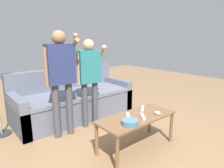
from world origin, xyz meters
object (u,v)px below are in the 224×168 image
(game_remote_nunchuk, at_px, (157,113))
(game_remote_wand_near, at_px, (143,108))
(coffee_table, at_px, (137,121))
(game_remote_wand_far, at_px, (143,117))
(snack_bowl, at_px, (130,122))
(player_center, at_px, (89,73))
(couch, at_px, (73,100))
(player_left, at_px, (61,72))
(game_remote_wand_spare, at_px, (128,115))

(game_remote_nunchuk, height_order, game_remote_wand_near, game_remote_nunchuk)
(coffee_table, xyz_separation_m, game_remote_nunchuk, (0.25, -0.14, 0.09))
(coffee_table, distance_m, game_remote_wand_far, 0.11)
(snack_bowl, xyz_separation_m, player_center, (0.17, 1.10, 0.41))
(couch, height_order, coffee_table, couch)
(coffee_table, xyz_separation_m, snack_bowl, (-0.25, -0.12, 0.09))
(coffee_table, distance_m, game_remote_nunchuk, 0.29)
(player_center, height_order, player_left, player_left)
(coffee_table, distance_m, game_remote_wand_near, 0.28)
(player_center, bearing_deg, coffee_table, -85.63)
(player_left, relative_size, game_remote_wand_far, 10.18)
(couch, xyz_separation_m, game_remote_wand_spare, (-0.02, -1.50, 0.17))
(snack_bowl, relative_size, game_remote_wand_near, 1.32)
(coffee_table, xyz_separation_m, game_remote_wand_spare, (-0.10, 0.07, 0.08))
(snack_bowl, height_order, game_remote_wand_spare, snack_bowl)
(couch, xyz_separation_m, game_remote_wand_near, (0.32, -1.45, 0.17))
(couch, bearing_deg, game_remote_wand_near, -77.51)
(player_center, bearing_deg, snack_bowl, -98.98)
(snack_bowl, bearing_deg, coffee_table, 25.50)
(player_left, xyz_separation_m, game_remote_wand_spare, (0.48, -0.88, -0.50))
(coffee_table, bearing_deg, game_remote_wand_spare, 146.06)
(couch, height_order, game_remote_nunchuk, couch)
(player_left, bearing_deg, game_remote_nunchuk, -52.84)
(couch, xyz_separation_m, player_left, (-0.50, -0.62, 0.68))
(game_remote_wand_far, bearing_deg, snack_bowl, -171.47)
(game_remote_nunchuk, xyz_separation_m, player_left, (-0.82, 1.09, 0.50))
(couch, height_order, game_remote_wand_near, couch)
(player_center, bearing_deg, game_remote_wand_near, -69.76)
(game_remote_wand_near, distance_m, game_remote_wand_far, 0.30)
(snack_bowl, height_order, game_remote_wand_far, snack_bowl)
(player_left, relative_size, game_remote_wand_near, 10.51)
(game_remote_nunchuk, bearing_deg, snack_bowl, 177.99)
(snack_bowl, height_order, player_left, player_left)
(snack_bowl, height_order, game_remote_nunchuk, snack_bowl)
(player_center, xyz_separation_m, game_remote_wand_far, (0.10, -1.06, -0.43))
(coffee_table, relative_size, game_remote_wand_far, 7.11)
(player_center, xyz_separation_m, game_remote_wand_spare, (-0.02, -0.92, -0.43))
(player_center, bearing_deg, game_remote_wand_spare, -91.44)
(player_left, height_order, game_remote_wand_far, player_left)
(couch, xyz_separation_m, player_center, (0.00, -0.58, 0.60))
(player_center, bearing_deg, game_remote_nunchuk, -74.05)
(coffee_table, bearing_deg, player_center, 94.37)
(couch, distance_m, coffee_table, 1.57)
(player_center, height_order, game_remote_wand_far, player_center)
(game_remote_wand_far, bearing_deg, couch, 93.41)
(couch, distance_m, player_left, 1.05)
(player_left, height_order, game_remote_wand_near, player_left)
(snack_bowl, distance_m, player_left, 1.22)
(snack_bowl, relative_size, player_left, 0.13)
(snack_bowl, xyz_separation_m, game_remote_wand_spare, (0.15, 0.19, -0.01))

